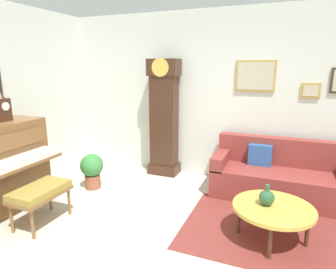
{
  "coord_description": "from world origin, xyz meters",
  "views": [
    {
      "loc": [
        1.21,
        -2.4,
        1.9
      ],
      "look_at": [
        -0.31,
        1.33,
        0.94
      ],
      "focal_mm": 30.74,
      "sensor_mm": 36.0,
      "label": 1
    }
  ],
  "objects": [
    {
      "name": "green_jug",
      "position": [
        1.12,
        0.71,
        0.49
      ],
      "size": [
        0.17,
        0.17,
        0.24
      ],
      "color": "#234C33",
      "rests_on": "coffee_table"
    },
    {
      "name": "coffee_table",
      "position": [
        1.19,
        0.7,
        0.37
      ],
      "size": [
        0.88,
        0.88,
        0.4
      ],
      "color": "gold",
      "rests_on": "ground_plane"
    },
    {
      "name": "ground_plane",
      "position": [
        0.0,
        0.0,
        -0.05
      ],
      "size": [
        6.4,
        6.0,
        0.1
      ],
      "primitive_type": "cube",
      "color": "beige"
    },
    {
      "name": "mantel_clock",
      "position": [
        -2.23,
        0.26,
        1.36
      ],
      "size": [
        0.13,
        0.18,
        0.38
      ],
      "color": "#3D2316",
      "rests_on": "piano"
    },
    {
      "name": "couch",
      "position": [
        1.23,
        1.92,
        0.31
      ],
      "size": [
        1.9,
        0.8,
        0.84
      ],
      "color": "maroon",
      "rests_on": "ground_plane"
    },
    {
      "name": "grandfather_clock",
      "position": [
        -0.72,
        2.16,
        0.96
      ],
      "size": [
        0.52,
        0.34,
        2.03
      ],
      "color": "#3D2316",
      "rests_on": "ground_plane"
    },
    {
      "name": "piano_bench",
      "position": [
        -1.45,
        0.0,
        0.41
      ],
      "size": [
        0.42,
        0.7,
        0.48
      ],
      "color": "brown",
      "rests_on": "ground_plane"
    },
    {
      "name": "wall_back",
      "position": [
        0.02,
        2.4,
        1.4
      ],
      "size": [
        5.3,
        0.13,
        2.8
      ],
      "color": "silver",
      "rests_on": "ground_plane"
    },
    {
      "name": "potted_plant",
      "position": [
        -1.52,
        1.11,
        0.32
      ],
      "size": [
        0.36,
        0.36,
        0.56
      ],
      "color": "#935138",
      "rests_on": "ground_plane"
    },
    {
      "name": "area_rug",
      "position": [
        1.23,
        0.83,
        0.0
      ],
      "size": [
        2.1,
        1.5,
        0.01
      ],
      "primitive_type": "cube",
      "color": "maroon",
      "rests_on": "ground_plane"
    }
  ]
}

